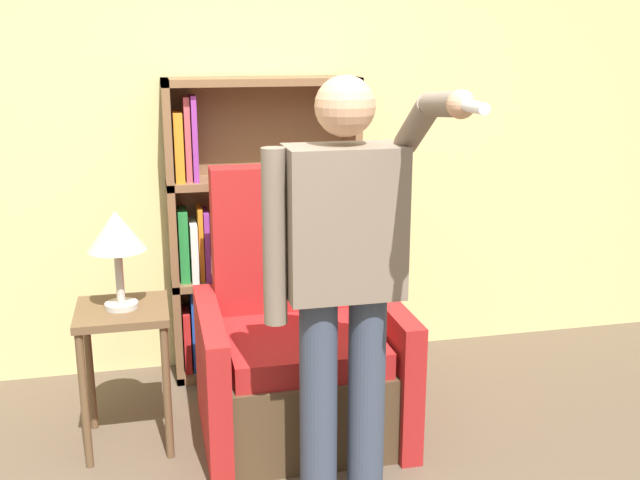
{
  "coord_description": "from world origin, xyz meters",
  "views": [
    {
      "loc": [
        -0.46,
        -2.14,
        1.85
      ],
      "look_at": [
        0.21,
        0.78,
        1.04
      ],
      "focal_mm": 42.0,
      "sensor_mm": 36.0,
      "label": 1
    }
  ],
  "objects_px": {
    "side_table": "(124,336)",
    "person_standing": "(344,272)",
    "armchair": "(298,353)",
    "bookcase": "(248,235)",
    "table_lamp": "(116,235)"
  },
  "relations": [
    {
      "from": "bookcase",
      "to": "armchair",
      "type": "bearing_deg",
      "value": -79.25
    },
    {
      "from": "side_table",
      "to": "table_lamp",
      "type": "bearing_deg",
      "value": 180.0
    },
    {
      "from": "side_table",
      "to": "person_standing",
      "type": "bearing_deg",
      "value": -38.64
    },
    {
      "from": "table_lamp",
      "to": "person_standing",
      "type": "bearing_deg",
      "value": -38.64
    },
    {
      "from": "person_standing",
      "to": "side_table",
      "type": "distance_m",
      "value": 1.19
    },
    {
      "from": "bookcase",
      "to": "armchair",
      "type": "relative_size",
      "value": 1.32
    },
    {
      "from": "bookcase",
      "to": "side_table",
      "type": "bearing_deg",
      "value": -133.52
    },
    {
      "from": "person_standing",
      "to": "table_lamp",
      "type": "height_order",
      "value": "person_standing"
    },
    {
      "from": "person_standing",
      "to": "side_table",
      "type": "xyz_separation_m",
      "value": [
        -0.86,
        0.68,
        -0.46
      ]
    },
    {
      "from": "armchair",
      "to": "person_standing",
      "type": "bearing_deg",
      "value": -85.77
    },
    {
      "from": "armchair",
      "to": "person_standing",
      "type": "relative_size",
      "value": 0.73
    },
    {
      "from": "side_table",
      "to": "bookcase",
      "type": "bearing_deg",
      "value": 46.48
    },
    {
      "from": "person_standing",
      "to": "side_table",
      "type": "relative_size",
      "value": 2.56
    },
    {
      "from": "table_lamp",
      "to": "armchair",
      "type": "bearing_deg",
      "value": -1.06
    },
    {
      "from": "person_standing",
      "to": "table_lamp",
      "type": "xyz_separation_m",
      "value": [
        -0.86,
        0.68,
        0.02
      ]
    }
  ]
}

